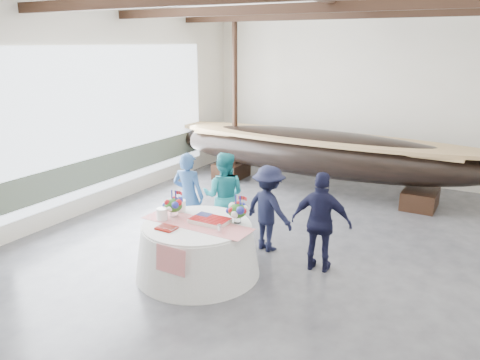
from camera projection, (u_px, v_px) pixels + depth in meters
The scene contains 12 objects.
floor at pixel (289, 265), 8.02m from camera, with size 10.00×12.00×0.01m, color #3D3D42.
wall_back at pixel (384, 98), 12.38m from camera, with size 10.00×0.02×4.50m, color silver.
wall_left at pixel (73, 113), 9.77m from camera, with size 0.02×12.00×4.50m, color silver.
pavilion_structure at pixel (315, 20), 7.49m from camera, with size 9.80×11.76×4.50m.
open_bay at pixel (111, 126), 10.69m from camera, with size 0.03×7.00×3.20m.
longboat_display at pixel (317, 153), 11.71m from camera, with size 8.42×1.68×1.58m.
banquet_table at pixel (197, 248), 7.63m from camera, with size 2.04×2.04×0.87m.
tabletop_items at pixel (201, 212), 7.60m from camera, with size 1.89×1.05×0.40m.
guest_woman_blue at pixel (188, 196), 8.90m from camera, with size 0.62×0.41×1.70m, color #2A4F87.
guest_woman_teal at pixel (224, 196), 8.92m from camera, with size 0.83×0.64×1.70m, color teal.
guest_man_left at pixel (269, 208), 8.42m from camera, with size 1.02×0.59×1.58m, color black.
guest_man_right at pixel (321, 222), 7.62m from camera, with size 0.99×0.41×1.69m, color black.
Camera 1 is at (2.89, -6.74, 3.67)m, focal length 35.00 mm.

